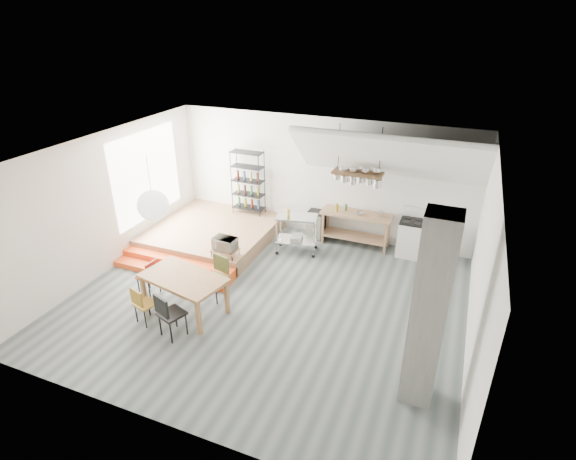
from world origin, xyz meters
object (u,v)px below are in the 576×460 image
at_px(dining_table, 183,281).
at_px(rolling_cart, 297,229).
at_px(stove, 411,237).
at_px(mini_fridge, 316,224).

distance_m(dining_table, rolling_cart, 3.40).
relative_size(stove, dining_table, 0.63).
height_order(rolling_cart, mini_fridge, rolling_cart).
height_order(dining_table, rolling_cart, rolling_cart).
distance_m(dining_table, mini_fridge, 4.39).
relative_size(stove, mini_fridge, 1.56).
relative_size(dining_table, rolling_cart, 1.69).
height_order(dining_table, mini_fridge, dining_table).
xyz_separation_m(stove, rolling_cart, (-2.68, -0.93, 0.16)).
distance_m(stove, mini_fridge, 2.50).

